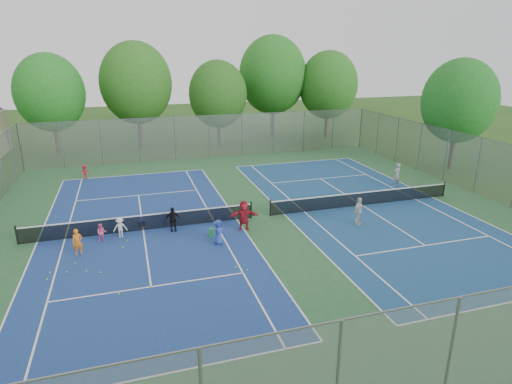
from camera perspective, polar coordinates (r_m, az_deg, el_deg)
The scene contains 37 objects.
ground at distance 26.23m, azimuth 0.64°, elevation -3.36°, with size 120.00×120.00×0.00m, color #274C17.
court_pad at distance 26.22m, azimuth 0.64°, elevation -3.34°, with size 32.00×32.00×0.01m, color #295831.
court_left at distance 25.16m, azimuth -14.80°, elevation -4.94°, with size 10.97×23.77×0.01m, color navy.
court_right at distance 28.99m, azimuth 13.95°, elevation -1.73°, with size 10.97×23.77×0.01m, color navy.
net_left at distance 24.99m, azimuth -14.88°, elevation -4.01°, with size 12.87×0.10×0.91m, color black.
net_right at distance 28.84m, azimuth 14.02°, elevation -0.91°, with size 12.87×0.10×0.91m, color black.
fence_north at distance 40.64m, azimuth -6.25°, elevation 7.33°, with size 32.00×0.10×4.00m, color gray.
fence_south at distance 12.89m, azimuth 24.27°, elevation -20.23°, with size 32.00×0.10×4.00m, color gray.
fence_east at distance 33.85m, azimuth 27.47°, elevation 3.11°, with size 32.00×0.10×4.00m, color gray.
tree_nw at distance 45.85m, azimuth -25.80°, elevation 11.83°, with size 6.40×6.40×9.58m.
tree_nl at distance 46.34m, azimuth -15.69°, elevation 13.80°, with size 7.20×7.20×10.69m.
tree_nc at distance 45.41m, azimuth -5.10°, elevation 12.85°, with size 6.00×6.00×8.85m.
tree_nr at distance 50.05m, azimuth 2.23°, elevation 15.31°, with size 7.60×7.60×11.42m.
tree_ne at distance 50.60m, azimuth 9.61°, elevation 13.89°, with size 6.60×6.60×9.77m.
tree_side_e at distance 39.58m, azimuth 25.46°, elevation 10.89°, with size 6.00×6.00×9.20m.
ball_crate at distance 25.80m, azimuth -15.07°, elevation -4.01°, with size 0.38×0.38×0.32m, color blue.
ball_hopper at distance 23.57m, azimuth -5.95°, elevation -5.40°, with size 0.25×0.25×0.49m, color #258837.
student_a at distance 23.11m, azimuth -22.70°, elevation -6.16°, with size 0.49×0.32×1.35m, color orange.
student_b at distance 24.21m, azimuth -19.90°, elevation -5.12°, with size 0.49×0.39×1.02m, color #EC5B99.
student_c at distance 24.40m, azimuth -17.66°, elevation -4.55°, with size 0.73×0.42×1.13m, color silver.
student_d at distance 24.42m, azimuth -11.06°, elevation -3.60°, with size 0.84×0.35×1.43m, color black.
student_e at distance 22.48m, azimuth -5.01°, elevation -5.37°, with size 0.67×0.44×1.37m, color #2A439C.
student_f at distance 24.08m, azimuth -1.63°, elevation -3.17°, with size 1.61×0.51×1.74m, color #AE1827.
child_far_baseline at distance 36.42m, azimuth -21.84°, elevation 2.51°, with size 0.74×0.43×1.15m, color #A51727.
instructor at distance 33.54m, azimuth 18.25°, elevation 2.18°, with size 0.65×0.43×1.78m, color #939396.
teen_court_b at distance 25.52m, azimuth 13.50°, elevation -2.51°, with size 0.98×0.41×1.67m, color silver.
tennis_ball_0 at distance 21.13m, azimuth -20.03°, elevation -10.09°, with size 0.07×0.07×0.07m, color #D4E936.
tennis_ball_1 at distance 20.10m, azimuth -1.18°, elevation -10.40°, with size 0.07×0.07×0.07m, color yellow.
tennis_ball_2 at distance 19.22m, azimuth -17.80°, elevation -12.83°, with size 0.07×0.07×0.07m, color #D7EA36.
tennis_ball_3 at distance 21.73m, azimuth -23.92°, elevation -9.78°, with size 0.07×0.07×0.07m, color #ACC42D.
tennis_ball_4 at distance 22.42m, azimuth -22.94°, elevation -8.77°, with size 0.07×0.07×0.07m, color #A3C72E.
tennis_ball_5 at distance 21.48m, azimuth -26.09°, elevation -10.43°, with size 0.07×0.07×0.07m, color #B5CE30.
tennis_ball_6 at distance 22.02m, azimuth -25.76°, elevation -9.67°, with size 0.07×0.07×0.07m, color #CEEC36.
tennis_ball_7 at distance 21.51m, azimuth -21.68°, elevation -9.78°, with size 0.07×0.07×0.07m, color #B9C82E.
tennis_ball_8 at distance 20.36m, azimuth -2.73°, elevation -10.02°, with size 0.07×0.07×0.07m, color #D9EF37.
tennis_ball_9 at distance 23.27m, azimuth -17.31°, elevation -7.09°, with size 0.07×0.07×0.07m, color #CDD631.
tennis_ball_10 at distance 24.01m, azimuth -16.83°, elevation -6.23°, with size 0.07×0.07×0.07m, color #A3C52D.
Camera 1 is at (-7.40, -23.21, 9.71)m, focal length 30.00 mm.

